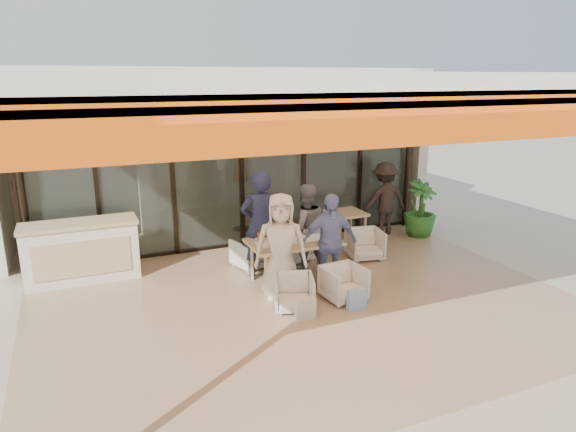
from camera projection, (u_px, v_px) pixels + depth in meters
name	position (u px, v px, depth m)	size (l,w,h in m)	color
ground	(305.00, 303.00, 7.86)	(70.00, 70.00, 0.00)	#C6B293
terrace_floor	(305.00, 303.00, 7.86)	(8.00, 6.00, 0.01)	tan
terrace_structure	(316.00, 85.00, 6.76)	(8.00, 6.00, 3.40)	silver
glass_storefront	(241.00, 169.00, 10.09)	(8.08, 0.10, 3.20)	#9EADA3
interior_block	(210.00, 126.00, 11.98)	(9.05, 3.62, 3.52)	silver
host_counter	(81.00, 251.00, 8.58)	(1.85, 0.65, 1.04)	silver
dining_table	(293.00, 244.00, 8.47)	(1.50, 0.90, 0.93)	#D2B780
chair_far_left	(251.00, 252.00, 9.25)	(0.59, 0.55, 0.61)	silver
chair_far_right	(294.00, 245.00, 9.57)	(0.60, 0.56, 0.62)	silver
chair_near_left	(294.00, 291.00, 7.57)	(0.57, 0.54, 0.59)	silver
chair_near_right	(344.00, 282.00, 7.89)	(0.59, 0.55, 0.61)	silver
diner_navy	(260.00, 225.00, 8.64)	(0.68, 0.45, 1.87)	#191D38
diner_grey	(305.00, 228.00, 9.00)	(0.76, 0.60, 1.57)	slate
diner_cream	(281.00, 247.00, 7.87)	(0.82, 0.53, 1.67)	beige
diner_periwinkle	(329.00, 242.00, 8.20)	(0.93, 0.39, 1.59)	#7883C8
tote_bag_cream	(305.00, 310.00, 7.25)	(0.30, 0.10, 0.34)	silver
tote_bag_blue	(357.00, 300.00, 7.57)	(0.30, 0.10, 0.34)	#99BFD8
side_table	(346.00, 217.00, 10.26)	(0.70, 0.70, 0.74)	#D2B780
side_chair	(365.00, 243.00, 9.68)	(0.62, 0.58, 0.64)	silver
standing_woman	(385.00, 199.00, 11.01)	(1.04, 0.60, 1.61)	black
potted_palm	(420.00, 209.00, 10.97)	(0.69, 0.69, 1.23)	#1E5919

